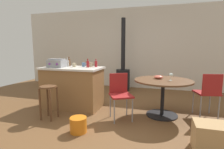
% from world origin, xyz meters
% --- Properties ---
extents(ground_plane, '(8.80, 8.80, 0.00)m').
position_xyz_m(ground_plane, '(0.00, 0.00, 0.00)').
color(ground_plane, brown).
extents(back_wall, '(8.00, 0.10, 2.70)m').
position_xyz_m(back_wall, '(0.00, 2.88, 1.35)').
color(back_wall, beige).
rests_on(back_wall, ground_plane).
extents(kitchen_island, '(1.35, 0.74, 0.93)m').
position_xyz_m(kitchen_island, '(-0.86, 0.38, 0.47)').
color(kitchen_island, olive).
rests_on(kitchen_island, ground_plane).
extents(wooden_stool, '(0.30, 0.30, 0.64)m').
position_xyz_m(wooden_stool, '(-0.96, -0.36, 0.45)').
color(wooden_stool, brown).
rests_on(wooden_stool, ground_plane).
extents(dining_table, '(1.12, 1.12, 0.73)m').
position_xyz_m(dining_table, '(1.13, 0.42, 0.57)').
color(dining_table, black).
rests_on(dining_table, ground_plane).
extents(folding_chair_near, '(0.48, 0.48, 0.88)m').
position_xyz_m(folding_chair_near, '(1.97, 0.55, 0.53)').
color(folding_chair_near, maroon).
rests_on(folding_chair_near, ground_plane).
extents(folding_chair_far, '(0.54, 0.54, 0.87)m').
position_xyz_m(folding_chair_far, '(0.34, 0.06, 0.51)').
color(folding_chair_far, maroon).
rests_on(folding_chair_far, ground_plane).
extents(wood_stove, '(0.44, 0.45, 2.28)m').
position_xyz_m(wood_stove, '(-0.11, 2.29, 0.54)').
color(wood_stove, black).
rests_on(wood_stove, ground_plane).
extents(toolbox, '(0.37, 0.28, 0.19)m').
position_xyz_m(toolbox, '(-1.18, 0.29, 1.02)').
color(toolbox, gray).
rests_on(toolbox, kitchen_island).
extents(bottle_0, '(0.06, 0.06, 0.19)m').
position_xyz_m(bottle_0, '(-0.50, 0.46, 1.00)').
color(bottle_0, maroon).
rests_on(bottle_0, kitchen_island).
extents(bottle_1, '(0.07, 0.07, 0.21)m').
position_xyz_m(bottle_1, '(-1.02, 0.48, 1.01)').
color(bottle_1, '#B7B2AD').
rests_on(bottle_1, kitchen_island).
extents(bottle_2, '(0.06, 0.06, 0.22)m').
position_xyz_m(bottle_2, '(-1.04, 0.58, 1.01)').
color(bottle_2, '#603314').
rests_on(bottle_2, kitchen_island).
extents(bottle_3, '(0.06, 0.06, 0.19)m').
position_xyz_m(bottle_3, '(-0.36, 0.61, 1.00)').
color(bottle_3, maroon).
rests_on(bottle_3, kitchen_island).
extents(cup_0, '(0.11, 0.08, 0.09)m').
position_xyz_m(cup_0, '(-0.84, 0.46, 0.97)').
color(cup_0, tan).
rests_on(cup_0, kitchen_island).
extents(cup_1, '(0.12, 0.08, 0.11)m').
position_xyz_m(cup_1, '(-0.48, 0.58, 0.98)').
color(cup_1, tan).
rests_on(cup_1, kitchen_island).
extents(cup_2, '(0.11, 0.08, 0.10)m').
position_xyz_m(cup_2, '(-0.66, 0.58, 0.97)').
color(cup_2, '#4C7099').
rests_on(cup_2, kitchen_island).
extents(wine_glass, '(0.07, 0.07, 0.14)m').
position_xyz_m(wine_glass, '(1.27, 0.37, 0.84)').
color(wine_glass, silver).
rests_on(wine_glass, dining_table).
extents(serving_bowl, '(0.18, 0.18, 0.07)m').
position_xyz_m(serving_bowl, '(1.03, 0.52, 0.77)').
color(serving_bowl, '#DB6651').
rests_on(serving_bowl, dining_table).
extents(cardboard_box, '(0.47, 0.36, 0.39)m').
position_xyz_m(cardboard_box, '(1.77, -0.71, 0.20)').
color(cardboard_box, tan).
rests_on(cardboard_box, ground_plane).
extents(plastic_bucket, '(0.27, 0.27, 0.25)m').
position_xyz_m(plastic_bucket, '(-0.16, -0.71, 0.12)').
color(plastic_bucket, orange).
rests_on(plastic_bucket, ground_plane).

